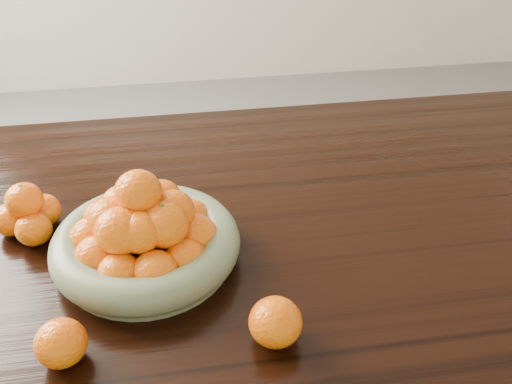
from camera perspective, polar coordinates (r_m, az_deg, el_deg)
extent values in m
cube|color=black|center=(1.14, -1.80, -3.77)|extent=(2.00, 1.00, 0.04)
cube|color=black|center=(1.99, 24.14, -1.92)|extent=(0.08, 0.08, 0.71)
cylinder|color=#687454|center=(1.05, -10.75, -6.42)|extent=(0.30, 0.30, 0.01)
torus|color=#687454|center=(1.03, -10.94, -5.08)|extent=(0.33, 0.33, 0.06)
ellipsoid|color=orange|center=(1.06, -6.60, -2.63)|extent=(0.08, 0.08, 0.07)
ellipsoid|color=orange|center=(1.08, -8.92, -1.69)|extent=(0.09, 0.09, 0.08)
ellipsoid|color=orange|center=(1.09, -11.82, -1.75)|extent=(0.08, 0.08, 0.07)
ellipsoid|color=orange|center=(1.08, -14.73, -2.62)|extent=(0.08, 0.08, 0.08)
ellipsoid|color=orange|center=(1.04, -16.06, -4.49)|extent=(0.08, 0.08, 0.08)
ellipsoid|color=orange|center=(1.00, -15.51, -6.30)|extent=(0.08, 0.08, 0.07)
ellipsoid|color=orange|center=(0.96, -13.49, -7.88)|extent=(0.07, 0.07, 0.07)
ellipsoid|color=orange|center=(0.95, -10.03, -7.90)|extent=(0.08, 0.08, 0.07)
ellipsoid|color=orange|center=(0.97, -7.06, -6.59)|extent=(0.07, 0.07, 0.07)
ellipsoid|color=orange|center=(1.01, -6.17, -4.43)|extent=(0.08, 0.08, 0.08)
ellipsoid|color=orange|center=(1.02, -10.68, -4.60)|extent=(0.08, 0.08, 0.07)
ellipsoid|color=orange|center=(1.02, -9.43, -0.67)|extent=(0.07, 0.07, 0.07)
ellipsoid|color=orange|center=(1.03, -11.19, -0.68)|extent=(0.08, 0.08, 0.07)
ellipsoid|color=orange|center=(1.02, -13.27, -1.21)|extent=(0.07, 0.07, 0.07)
ellipsoid|color=orange|center=(1.00, -14.20, -2.63)|extent=(0.08, 0.08, 0.08)
ellipsoid|color=orange|center=(0.96, -13.40, -3.78)|extent=(0.09, 0.09, 0.08)
ellipsoid|color=orange|center=(0.95, -11.54, -3.92)|extent=(0.08, 0.08, 0.07)
ellipsoid|color=orange|center=(0.97, -9.19, -3.22)|extent=(0.09, 0.09, 0.08)
ellipsoid|color=orange|center=(0.99, -8.35, -1.88)|extent=(0.08, 0.08, 0.07)
ellipsoid|color=orange|center=(0.97, -11.70, 0.01)|extent=(0.08, 0.08, 0.07)
ellipsoid|color=orange|center=(1.13, -21.35, -3.47)|extent=(0.07, 0.07, 0.06)
ellipsoid|color=orange|center=(1.18, -20.49, -1.71)|extent=(0.07, 0.07, 0.06)
ellipsoid|color=orange|center=(1.17, -23.28, -2.54)|extent=(0.07, 0.07, 0.06)
ellipsoid|color=orange|center=(1.14, -22.18, -0.74)|extent=(0.07, 0.07, 0.06)
ellipsoid|color=orange|center=(0.90, -18.92, -14.10)|extent=(0.08, 0.08, 0.07)
ellipsoid|color=orange|center=(0.88, 1.96, -12.87)|extent=(0.08, 0.08, 0.08)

